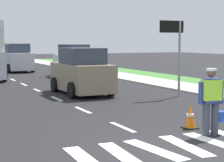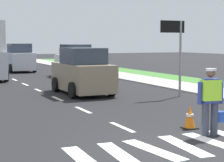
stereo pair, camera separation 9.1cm
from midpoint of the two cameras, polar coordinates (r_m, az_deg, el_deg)
ground_plane at (r=28.25m, az=-15.06°, el=0.75°), size 96.00×96.00×0.00m
sidewalk_right at (r=20.69m, az=10.59°, el=-0.87°), size 2.40×72.00×0.14m
grass_verge_right at (r=22.16m, az=15.66°, el=-0.56°), size 2.40×72.00×0.06m
crosswalk_stripes at (r=8.86m, az=8.47°, el=-9.50°), size 4.43×1.93×0.01m
road_worker at (r=10.03m, az=14.34°, el=-2.44°), size 0.77×0.37×1.67m
lane_direction_sign at (r=16.83m, az=9.31°, el=5.89°), size 1.16×0.11×3.20m
traffic_cone_far at (r=10.82m, az=11.39°, el=-5.09°), size 0.36×0.36×0.64m
car_outgoing_ahead at (r=17.66m, az=-4.13°, el=1.21°), size 1.97×3.92×2.05m
car_outgoing_far at (r=31.96m, az=-13.16°, el=3.17°), size 1.99×4.11×2.20m
car_parked_far at (r=26.42m, az=-5.26°, el=2.77°), size 1.94×3.81×2.16m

